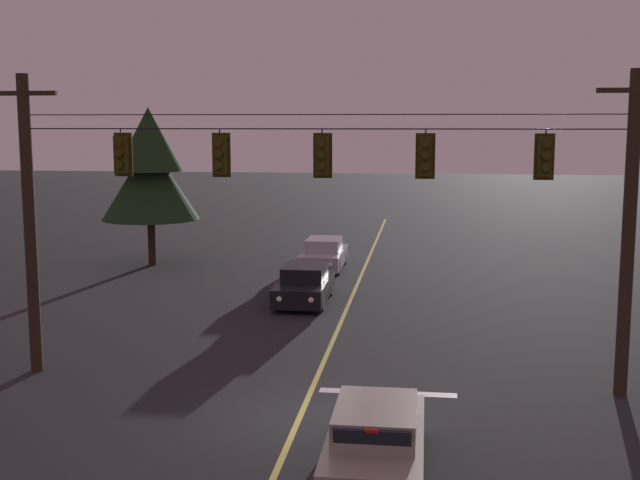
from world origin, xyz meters
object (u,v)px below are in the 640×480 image
traffic_light_left_inner (220,155)px  car_oncoming_trailing (324,255)px  traffic_light_rightmost (545,157)px  car_oncoming_lead (304,285)px  traffic_light_leftmost (121,155)px  traffic_light_centre (322,156)px  tree_verge_far (150,169)px  traffic_light_right_inner (425,156)px  car_waiting_near_lane (376,441)px

traffic_light_left_inner → car_oncoming_trailing: bearing=88.0°
traffic_light_left_inner → traffic_light_rightmost: bearing=0.0°
traffic_light_rightmost → car_oncoming_lead: bearing=127.8°
traffic_light_leftmost → car_oncoming_lead: traffic_light_leftmost is taller
traffic_light_left_inner → traffic_light_centre: size_ratio=1.00×
traffic_light_rightmost → car_oncoming_trailing: size_ratio=0.28×
tree_verge_far → traffic_light_centre: bearing=-58.1°
traffic_light_centre → tree_verge_far: 19.24m
car_oncoming_trailing → traffic_light_left_inner: bearing=-92.0°
tree_verge_far → traffic_light_left_inner: bearing=-65.1°
traffic_light_right_inner → traffic_light_leftmost: bearing=180.0°
traffic_light_right_inner → tree_verge_far: bearing=127.9°
traffic_light_leftmost → car_oncoming_trailing: traffic_light_leftmost is taller
car_waiting_near_lane → car_oncoming_lead: bearing=103.7°
traffic_light_leftmost → traffic_light_right_inner: (7.71, 0.00, 0.00)m
traffic_light_centre → tree_verge_far: (-10.14, 16.30, -1.32)m
tree_verge_far → traffic_light_rightmost: bearing=-46.4°
traffic_light_leftmost → car_oncoming_trailing: size_ratio=0.28×
traffic_light_centre → traffic_light_rightmost: bearing=0.0°
traffic_light_rightmost → car_oncoming_lead: 12.87m
traffic_light_centre → car_oncoming_lead: traffic_light_centre is taller
traffic_light_right_inner → traffic_light_rightmost: (2.84, 0.00, 0.00)m
car_waiting_near_lane → car_oncoming_trailing: bearing=99.8°
traffic_light_centre → car_waiting_near_lane: traffic_light_centre is taller
traffic_light_centre → car_waiting_near_lane: (1.71, -5.29, -5.17)m
traffic_light_leftmost → traffic_light_rightmost: bearing=0.0°
car_oncoming_trailing → car_waiting_near_lane: bearing=-80.2°
traffic_light_right_inner → car_waiting_near_lane: 7.44m
car_oncoming_trailing → traffic_light_leftmost: bearing=-100.9°
car_oncoming_lead → tree_verge_far: bearing=139.9°
traffic_light_right_inner → car_oncoming_trailing: 17.75m
traffic_light_right_inner → tree_verge_far: tree_verge_far is taller
traffic_light_leftmost → traffic_light_centre: size_ratio=1.00×
traffic_light_centre → car_waiting_near_lane: bearing=-72.1°
traffic_light_left_inner → car_waiting_near_lane: size_ratio=0.28×
traffic_light_right_inner → traffic_light_centre: bearing=180.0°
traffic_light_right_inner → car_oncoming_lead: traffic_light_right_inner is taller
traffic_light_leftmost → traffic_light_left_inner: bearing=0.0°
car_waiting_near_lane → car_oncoming_lead: 15.03m
car_oncoming_lead → traffic_light_leftmost: bearing=-109.6°
car_waiting_near_lane → traffic_light_left_inner: bearing=129.1°
traffic_light_right_inner → car_oncoming_lead: (-4.39, 9.31, -5.17)m
car_waiting_near_lane → tree_verge_far: (-11.86, 21.59, 3.85)m
traffic_light_leftmost → car_oncoming_lead: bearing=70.4°
traffic_light_left_inner → car_oncoming_trailing: size_ratio=0.28×
traffic_light_left_inner → traffic_light_centre: (2.59, 0.00, 0.00)m
traffic_light_centre → tree_verge_far: tree_verge_far is taller
traffic_light_right_inner → car_oncoming_trailing: (-4.56, 16.35, -5.17)m
traffic_light_left_inner → traffic_light_centre: bearing=0.0°
traffic_light_rightmost → car_oncoming_lead: size_ratio=0.28×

